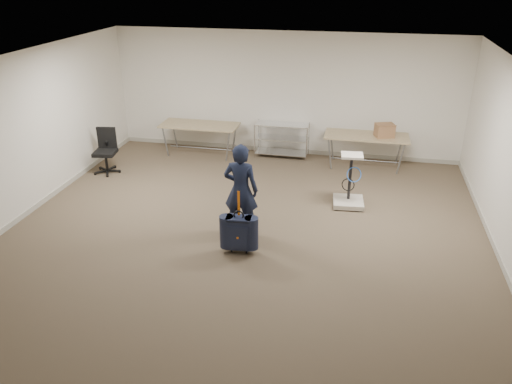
# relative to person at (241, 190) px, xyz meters

# --- Properties ---
(ground) EXTENTS (9.00, 9.00, 0.00)m
(ground) POSITION_rel_person_xyz_m (0.07, -0.49, -0.79)
(ground) COLOR #4D3F2F
(ground) RESTS_ON ground
(room_shell) EXTENTS (8.00, 9.00, 9.00)m
(room_shell) POSITION_rel_person_xyz_m (0.07, 0.90, -0.74)
(room_shell) COLOR white
(room_shell) RESTS_ON ground
(folding_table_left) EXTENTS (1.80, 0.75, 0.73)m
(folding_table_left) POSITION_rel_person_xyz_m (-1.83, 3.46, -0.11)
(folding_table_left) COLOR #907A58
(folding_table_left) RESTS_ON ground
(folding_table_right) EXTENTS (1.80, 0.75, 0.73)m
(folding_table_right) POSITION_rel_person_xyz_m (1.97, 3.46, -0.11)
(folding_table_right) COLOR #907A58
(folding_table_right) RESTS_ON ground
(wire_shelf) EXTENTS (1.22, 0.47, 0.80)m
(wire_shelf) POSITION_rel_person_xyz_m (0.07, 3.71, -0.35)
(wire_shelf) COLOR silver
(wire_shelf) RESTS_ON ground
(person) EXTENTS (0.59, 0.40, 1.57)m
(person) POSITION_rel_person_xyz_m (0.00, 0.00, 0.00)
(person) COLOR black
(person) RESTS_ON ground
(suitcase) EXTENTS (0.40, 0.25, 1.06)m
(suitcase) POSITION_rel_person_xyz_m (0.12, -0.64, -0.43)
(suitcase) COLOR #161B31
(suitcase) RESTS_ON ground
(office_chair) EXTENTS (0.58, 0.58, 0.95)m
(office_chair) POSITION_rel_person_xyz_m (-3.47, 1.99, -0.50)
(office_chair) COLOR black
(office_chair) RESTS_ON ground
(equipment_cart) EXTENTS (0.60, 0.60, 1.02)m
(equipment_cart) POSITION_rel_person_xyz_m (1.72, 1.42, -0.52)
(equipment_cart) COLOR beige
(equipment_cart) RESTS_ON ground
(cardboard_box) EXTENTS (0.45, 0.39, 0.29)m
(cardboard_box) POSITION_rel_person_xyz_m (2.33, 3.43, 0.09)
(cardboard_box) COLOR olive
(cardboard_box) RESTS_ON folding_table_right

